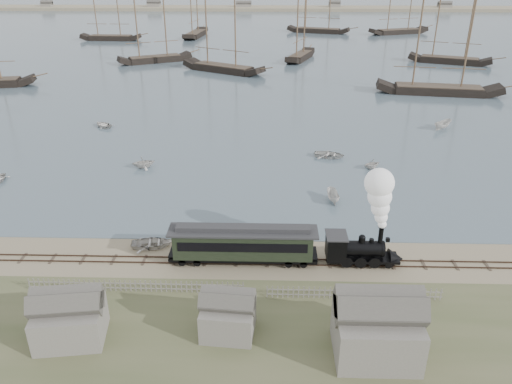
{
  "coord_description": "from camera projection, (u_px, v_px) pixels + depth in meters",
  "views": [
    {
      "loc": [
        5.03,
        -42.66,
        26.73
      ],
      "look_at": [
        3.64,
        6.46,
        3.5
      ],
      "focal_mm": 35.0,
      "sensor_mm": 36.0,
      "label": 1
    }
  ],
  "objects": [
    {
      "name": "rowboat_5",
      "position": [
        443.0,
        125.0,
        84.87
      ],
      "size": [
        3.55,
        4.05,
        1.52
      ],
      "primitive_type": "imported",
      "rotation": [
        0.0,
        0.0,
        2.21
      ],
      "color": "silver",
      "rests_on": "harbor_water"
    },
    {
      "name": "far_spit",
      "position": [
        262.0,
        10.0,
        276.03
      ],
      "size": [
        500.0,
        20.0,
        1.8
      ],
      "primitive_type": "cube",
      "color": "tan",
      "rests_on": "ground"
    },
    {
      "name": "rail_track",
      "position": [
        216.0,
        261.0,
        48.28
      ],
      "size": [
        120.0,
        1.8,
        0.16
      ],
      "color": "#3D2B21",
      "rests_on": "ground"
    },
    {
      "name": "shed_mid",
      "position": [
        229.0,
        332.0,
        39.21
      ],
      "size": [
        4.0,
        3.5,
        3.6
      ],
      "primitive_type": null,
      "color": "slate",
      "rests_on": "ground"
    },
    {
      "name": "beached_dinghy",
      "position": [
        152.0,
        243.0,
        50.56
      ],
      "size": [
        3.48,
        4.5,
        0.86
      ],
      "primitive_type": "imported",
      "rotation": [
        0.0,
        0.0,
        1.7
      ],
      "color": "silver",
      "rests_on": "ground"
    },
    {
      "name": "rowboat_2",
      "position": [
        333.0,
        196.0,
        59.78
      ],
      "size": [
        3.44,
        1.59,
        1.28
      ],
      "primitive_type": "imported",
      "rotation": [
        0.0,
        0.0,
        3.24
      ],
      "color": "silver",
      "rests_on": "harbor_water"
    },
    {
      "name": "ground",
      "position": [
        218.0,
        250.0,
        50.11
      ],
      "size": [
        600.0,
        600.0,
        0.0
      ],
      "primitive_type": "plane",
      "color": "gray",
      "rests_on": "ground"
    },
    {
      "name": "rowboat_4",
      "position": [
        372.0,
        164.0,
        69.06
      ],
      "size": [
        3.24,
        3.38,
        1.38
      ],
      "primitive_type": "imported",
      "rotation": [
        0.0,
        0.0,
        5.21
      ],
      "color": "silver",
      "rests_on": "harbor_water"
    },
    {
      "name": "locomotive",
      "position": [
        374.0,
        225.0,
        46.08
      ],
      "size": [
        7.5,
        2.8,
        9.36
      ],
      "color": "black",
      "rests_on": "ground"
    },
    {
      "name": "shed_left",
      "position": [
        73.0,
        338.0,
        38.61
      ],
      "size": [
        5.0,
        4.0,
        4.1
      ],
      "primitive_type": null,
      "color": "slate",
      "rests_on": "ground"
    },
    {
      "name": "schooner_3",
      "position": [
        302.0,
        23.0,
        138.37
      ],
      "size": [
        10.07,
        18.43,
        20.0
      ],
      "primitive_type": null,
      "rotation": [
        0.0,
        0.0,
        1.22
      ],
      "color": "black",
      "rests_on": "harbor_water"
    },
    {
      "name": "schooner_7",
      "position": [
        194.0,
        8.0,
        179.35
      ],
      "size": [
        7.51,
        22.19,
        20.0
      ],
      "primitive_type": null,
      "rotation": [
        0.0,
        0.0,
        1.45
      ],
      "color": "black",
      "rests_on": "harbor_water"
    },
    {
      "name": "picket_fence_west",
      "position": [
        137.0,
        292.0,
        43.95
      ],
      "size": [
        19.0,
        0.1,
        1.2
      ],
      "primitive_type": null,
      "color": "slate",
      "rests_on": "ground"
    },
    {
      "name": "schooner_1",
      "position": [
        152.0,
        25.0,
        134.89
      ],
      "size": [
        20.25,
        13.5,
        20.0
      ],
      "primitive_type": null,
      "rotation": [
        0.0,
        0.0,
        0.48
      ],
      "color": "black",
      "rests_on": "harbor_water"
    },
    {
      "name": "passenger_coach",
      "position": [
        243.0,
        243.0,
        47.31
      ],
      "size": [
        14.09,
        2.72,
        3.42
      ],
      "color": "black",
      "rests_on": "ground"
    },
    {
      "name": "rowboat_6",
      "position": [
        103.0,
        124.0,
        86.2
      ],
      "size": [
        4.57,
        4.69,
        0.79
      ],
      "primitive_type": "imported",
      "rotation": [
        0.0,
        0.0,
        4.0
      ],
      "color": "silver",
      "rests_on": "harbor_water"
    },
    {
      "name": "shed_right",
      "position": [
        374.0,
        353.0,
        37.12
      ],
      "size": [
        6.0,
        5.0,
        5.1
      ],
      "primitive_type": null,
      "color": "slate",
      "rests_on": "ground"
    },
    {
      "name": "schooner_2",
      "position": [
        222.0,
        31.0,
        123.4
      ],
      "size": [
        22.35,
        16.07,
        20.0
      ],
      "primitive_type": null,
      "rotation": [
        0.0,
        0.0,
        -0.53
      ],
      "color": "black",
      "rests_on": "harbor_water"
    },
    {
      "name": "schooner_6",
      "position": [
        107.0,
        10.0,
        171.36
      ],
      "size": [
        21.15,
        5.52,
        20.0
      ],
      "primitive_type": null,
      "rotation": [
        0.0,
        0.0,
        -0.03
      ],
      "color": "black",
      "rests_on": "harbor_water"
    },
    {
      "name": "schooner_8",
      "position": [
        319.0,
        5.0,
        188.67
      ],
      "size": [
        24.38,
        12.19,
        20.0
      ],
      "primitive_type": null,
      "rotation": [
        0.0,
        0.0,
        -0.3
      ],
      "color": "black",
      "rests_on": "harbor_water"
    },
    {
      "name": "picket_fence_east",
      "position": [
        354.0,
        299.0,
        43.01
      ],
      "size": [
        15.0,
        0.1,
        1.2
      ],
      "primitive_type": null,
      "color": "slate",
      "rests_on": "ground"
    },
    {
      "name": "schooner_4",
      "position": [
        445.0,
        46.0,
        102.89
      ],
      "size": [
        26.56,
        9.8,
        20.0
      ],
      "primitive_type": null,
      "rotation": [
        0.0,
        0.0,
        -0.15
      ],
      "color": "black",
      "rests_on": "harbor_water"
    },
    {
      "name": "rowboat_1",
      "position": [
        143.0,
        162.0,
        69.22
      ],
      "size": [
        3.64,
        3.9,
        1.66
      ],
      "primitive_type": "imported",
      "rotation": [
        0.0,
        0.0,
        1.92
      ],
      "color": "silver",
      "rests_on": "harbor_water"
    },
    {
      "name": "schooner_9",
      "position": [
        401.0,
        6.0,
        186.08
      ],
      "size": [
        24.08,
        13.39,
        20.0
      ],
      "primitive_type": null,
      "rotation": [
        0.0,
        0.0,
        0.36
      ],
      "color": "black",
      "rests_on": "harbor_water"
    },
    {
      "name": "schooner_5",
      "position": [
        455.0,
        25.0,
        133.41
      ],
      "size": [
        22.1,
        12.72,
        20.0
      ],
      "primitive_type": null,
      "rotation": [
        0.0,
        0.0,
        -0.38
      ],
      "color": "black",
      "rests_on": "harbor_water"
    },
    {
      "name": "rowboat_3",
      "position": [
        329.0,
        154.0,
        72.97
      ],
      "size": [
        4.13,
        5.06,
        0.92
      ],
      "primitive_type": "imported",
      "rotation": [
        0.0,
        0.0,
        1.33
      ],
      "color": "silver",
      "rests_on": "harbor_water"
    },
    {
      "name": "harbor_water",
      "position": [
        258.0,
        29.0,
        203.72
      ],
      "size": [
        600.0,
        336.0,
        0.06
      ],
      "primitive_type": "cube",
      "color": "#4D616E",
      "rests_on": "ground"
    }
  ]
}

